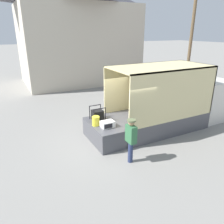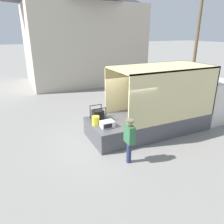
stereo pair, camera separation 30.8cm
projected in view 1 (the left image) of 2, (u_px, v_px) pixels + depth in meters
The scene contains 9 objects.
ground_plane at pixel (115, 138), 9.93m from camera, with size 160.00×160.00×0.00m, color gray.
box_truck at pixel (181, 106), 11.26m from camera, with size 6.66×2.31×3.09m.
tailgate_deck at pixel (104, 132), 9.54m from camera, with size 1.13×2.19×0.83m, color #4C4C51.
microwave at pixel (107, 124), 9.02m from camera, with size 0.54×0.41×0.26m.
portable_generator at pixel (98, 115), 9.74m from camera, with size 0.58×0.55×0.62m.
orange_bucket at pixel (96, 121), 9.16m from camera, with size 0.32×0.32×0.40m.
worker_person at pixel (131, 137), 7.77m from camera, with size 0.30×0.44×1.70m.
house_backdrop at pixel (78, 30), 19.68m from camera, with size 10.47×6.88×9.09m.
utility_pole at pixel (192, 28), 19.47m from camera, with size 1.80×0.28×9.34m.
Camera 1 is at (-4.19, -7.83, 4.59)m, focal length 35.00 mm.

